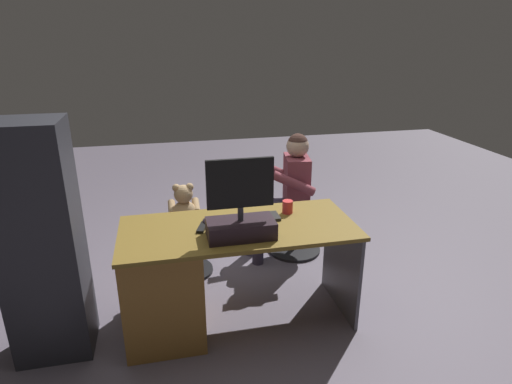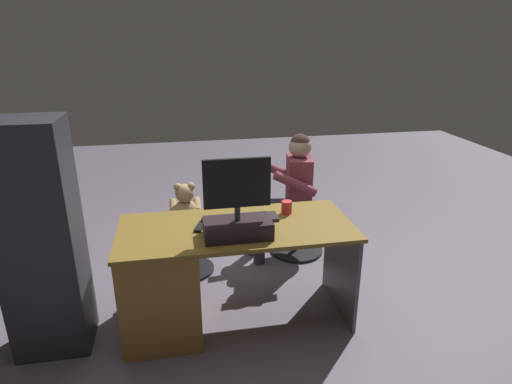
{
  "view_description": "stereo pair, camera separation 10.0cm",
  "coord_description": "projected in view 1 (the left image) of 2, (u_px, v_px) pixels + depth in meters",
  "views": [
    {
      "loc": [
        0.45,
        2.87,
        1.91
      ],
      "look_at": [
        -0.2,
        -0.04,
        0.8
      ],
      "focal_mm": 30.28,
      "sensor_mm": 36.0,
      "label": 1
    },
    {
      "loc": [
        0.35,
        2.89,
        1.91
      ],
      "look_at": [
        -0.2,
        -0.04,
        0.8
      ],
      "focal_mm": 30.28,
      "sensor_mm": 36.0,
      "label": 2
    }
  ],
  "objects": [
    {
      "name": "ground_plane",
      "position": [
        232.0,
        290.0,
        3.38
      ],
      "size": [
        10.0,
        10.0,
        0.0
      ],
      "primitive_type": "plane",
      "color": "slate"
    },
    {
      "name": "desk",
      "position": [
        179.0,
        278.0,
        2.84
      ],
      "size": [
        1.53,
        0.68,
        0.72
      ],
      "color": "brown",
      "rests_on": "ground_plane"
    },
    {
      "name": "monitor",
      "position": [
        241.0,
        217.0,
        2.62
      ],
      "size": [
        0.42,
        0.22,
        0.5
      ],
      "color": "black",
      "rests_on": "desk"
    },
    {
      "name": "keyboard",
      "position": [
        248.0,
        218.0,
        2.9
      ],
      "size": [
        0.42,
        0.14,
        0.02
      ],
      "primitive_type": "cube",
      "color": "black",
      "rests_on": "desk"
    },
    {
      "name": "computer_mouse",
      "position": [
        207.0,
        221.0,
        2.84
      ],
      "size": [
        0.06,
        0.1,
        0.04
      ],
      "primitive_type": "ellipsoid",
      "color": "#271D26",
      "rests_on": "desk"
    },
    {
      "name": "cup",
      "position": [
        288.0,
        207.0,
        3.0
      ],
      "size": [
        0.07,
        0.07,
        0.09
      ],
      "primitive_type": "cylinder",
      "color": "red",
      "rests_on": "desk"
    },
    {
      "name": "tv_remote",
      "position": [
        202.0,
        227.0,
        2.77
      ],
      "size": [
        0.09,
        0.16,
        0.02
      ],
      "primitive_type": "cube",
      "rotation": [
        0.0,
        0.0,
        -0.33
      ],
      "color": "black",
      "rests_on": "desk"
    },
    {
      "name": "notebook_binder",
      "position": [
        251.0,
        226.0,
        2.79
      ],
      "size": [
        0.29,
        0.35,
        0.02
      ],
      "primitive_type": "cube",
      "rotation": [
        0.0,
        0.0,
        0.28
      ],
      "color": "beige",
      "rests_on": "desk"
    },
    {
      "name": "office_chair_teddy",
      "position": [
        186.0,
        244.0,
        3.56
      ],
      "size": [
        0.42,
        0.42,
        0.44
      ],
      "color": "black",
      "rests_on": "ground_plane"
    },
    {
      "name": "teddy_bear",
      "position": [
        184.0,
        206.0,
        3.46
      ],
      "size": [
        0.25,
        0.25,
        0.35
      ],
      "color": "tan",
      "rests_on": "office_chair_teddy"
    },
    {
      "name": "visitor_chair",
      "position": [
        295.0,
        226.0,
        3.92
      ],
      "size": [
        0.48,
        0.48,
        0.44
      ],
      "color": "black",
      "rests_on": "ground_plane"
    },
    {
      "name": "person",
      "position": [
        287.0,
        186.0,
        3.75
      ],
      "size": [
        0.58,
        0.53,
        1.1
      ],
      "color": "brown",
      "rests_on": "ground_plane"
    },
    {
      "name": "equipment_rack",
      "position": [
        41.0,
        245.0,
        2.53
      ],
      "size": [
        0.44,
        0.36,
        1.47
      ],
      "primitive_type": "cube",
      "color": "#26272D",
      "rests_on": "ground_plane"
    }
  ]
}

